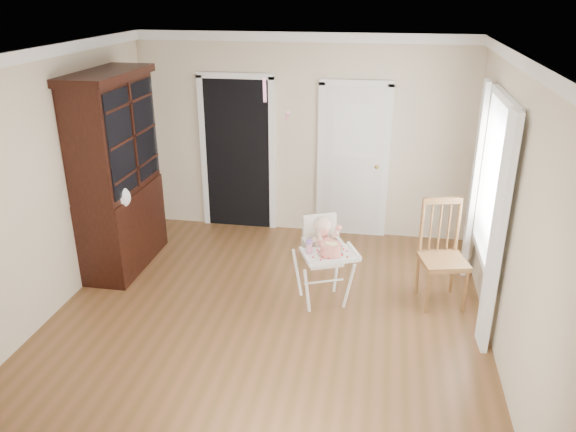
% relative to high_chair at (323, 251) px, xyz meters
% --- Properties ---
extents(floor, '(5.00, 5.00, 0.00)m').
position_rel_high_chair_xyz_m(floor, '(-0.53, -0.56, -0.61)').
color(floor, brown).
rests_on(floor, ground).
extents(ceiling, '(5.00, 5.00, 0.00)m').
position_rel_high_chair_xyz_m(ceiling, '(-0.53, -0.56, 2.09)').
color(ceiling, white).
rests_on(ceiling, wall_back).
extents(wall_back, '(4.50, 0.00, 4.50)m').
position_rel_high_chair_xyz_m(wall_back, '(-0.53, 1.94, 0.74)').
color(wall_back, beige).
rests_on(wall_back, floor).
extents(wall_left, '(0.00, 5.00, 5.00)m').
position_rel_high_chair_xyz_m(wall_left, '(-2.78, -0.56, 0.74)').
color(wall_left, beige).
rests_on(wall_left, floor).
extents(wall_right, '(0.00, 5.00, 5.00)m').
position_rel_high_chair_xyz_m(wall_right, '(1.72, -0.56, 0.74)').
color(wall_right, beige).
rests_on(wall_right, floor).
extents(crown_molding, '(4.50, 5.00, 0.12)m').
position_rel_high_chair_xyz_m(crown_molding, '(-0.53, -0.56, 2.03)').
color(crown_molding, white).
rests_on(crown_molding, ceiling).
extents(doorway, '(1.06, 0.05, 2.22)m').
position_rel_high_chair_xyz_m(doorway, '(-1.43, 1.92, 0.50)').
color(doorway, black).
rests_on(doorway, wall_back).
extents(closet_door, '(0.96, 0.09, 2.13)m').
position_rel_high_chair_xyz_m(closet_door, '(0.17, 1.92, 0.41)').
color(closet_door, white).
rests_on(closet_door, wall_back).
extents(window_right, '(0.13, 1.84, 2.30)m').
position_rel_high_chair_xyz_m(window_right, '(1.65, 0.24, 0.67)').
color(window_right, white).
rests_on(window_right, wall_right).
extents(high_chair, '(0.79, 0.86, 0.99)m').
position_rel_high_chair_xyz_m(high_chair, '(0.00, 0.00, 0.00)').
color(high_chair, white).
rests_on(high_chair, floor).
extents(baby, '(0.33, 0.25, 0.45)m').
position_rel_high_chair_xyz_m(baby, '(-0.01, 0.02, 0.15)').
color(baby, beige).
rests_on(baby, high_chair).
extents(cake, '(0.27, 0.27, 0.13)m').
position_rel_high_chair_xyz_m(cake, '(0.10, -0.22, 0.14)').
color(cake, silver).
rests_on(cake, high_chair).
extents(sippy_cup, '(0.07, 0.07, 0.17)m').
position_rel_high_chair_xyz_m(sippy_cup, '(-0.13, -0.21, 0.15)').
color(sippy_cup, pink).
rests_on(sippy_cup, high_chair).
extents(china_cabinet, '(0.63, 1.41, 2.37)m').
position_rel_high_chair_xyz_m(china_cabinet, '(-2.52, 0.49, 0.57)').
color(china_cabinet, black).
rests_on(china_cabinet, floor).
extents(dining_chair, '(0.57, 0.57, 1.15)m').
position_rel_high_chair_xyz_m(dining_chair, '(1.26, 0.25, -0.08)').
color(dining_chair, brown).
rests_on(dining_chair, floor).
extents(streamer, '(0.14, 0.48, 0.15)m').
position_rel_high_chair_xyz_m(streamer, '(-0.58, -0.16, 1.72)').
color(streamer, pink).
rests_on(streamer, ceiling).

